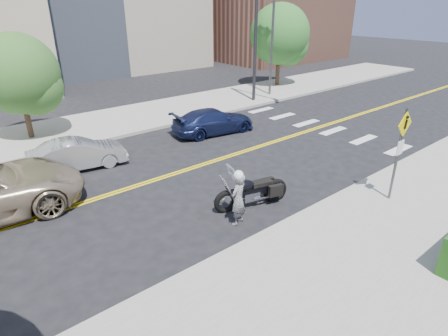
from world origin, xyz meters
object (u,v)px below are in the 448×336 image
parked_car_silver (78,154)px  parked_car_blue (213,121)px  pedestrian_sign (400,146)px  motorcyclist (238,198)px  motorcycle (252,184)px

parked_car_silver → parked_car_blue: 6.68m
pedestrian_sign → parked_car_silver: 11.38m
parked_car_silver → parked_car_blue: parked_car_blue is taller
parked_car_blue → motorcyclist: bearing=155.0°
parked_car_blue → motorcycle: bearing=159.6°
parked_car_blue → pedestrian_sign: bearing=-171.5°
motorcyclist → parked_car_blue: motorcyclist is taller
motorcyclist → motorcycle: size_ratio=0.69×
motorcycle → parked_car_silver: 7.13m
motorcyclist → parked_car_blue: bearing=-139.1°
parked_car_silver → parked_car_blue: bearing=-80.0°
motorcycle → parked_car_silver: motorcycle is taller
motorcycle → motorcyclist: bearing=-139.0°
pedestrian_sign → motorcyclist: (-4.59, 2.21, -1.11)m
motorcycle → parked_car_silver: (-3.13, 6.40, -0.16)m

